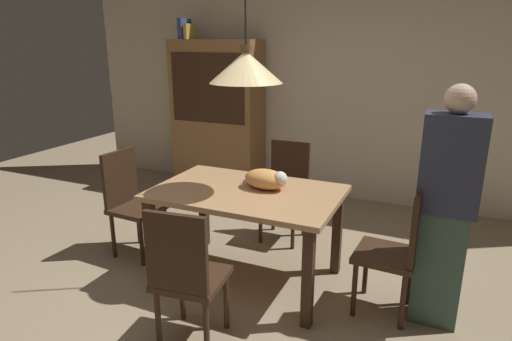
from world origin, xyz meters
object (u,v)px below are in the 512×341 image
(chair_left_side, at_px, (130,199))
(book_blue_wide, at_px, (185,29))
(chair_near_front, at_px, (186,273))
(pendant_lamp, at_px, (246,67))
(hutch_bookcase, at_px, (217,119))
(chair_far_back, at_px, (286,186))
(book_yellow_short, at_px, (189,31))
(chair_right_side, at_px, (399,247))
(cat_sleeping, at_px, (267,179))
(person_standing, at_px, (445,210))
(dining_table, at_px, (247,203))

(chair_left_side, bearing_deg, book_blue_wide, 107.33)
(chair_left_side, bearing_deg, chair_near_front, -37.81)
(chair_near_front, relative_size, pendant_lamp, 0.72)
(hutch_bookcase, relative_size, book_blue_wide, 7.71)
(book_blue_wide, bearing_deg, pendant_lamp, -48.00)
(chair_far_back, height_order, book_yellow_short, book_yellow_short)
(chair_left_side, distance_m, chair_far_back, 1.43)
(chair_right_side, xyz_separation_m, chair_near_front, (-1.12, -0.87, 0.00))
(cat_sleeping, xyz_separation_m, person_standing, (1.26, -0.07, -0.02))
(chair_left_side, xyz_separation_m, chair_near_front, (1.14, -0.88, 0.00))
(chair_near_front, height_order, cat_sleeping, chair_near_front)
(chair_left_side, height_order, book_blue_wide, book_blue_wide)
(chair_far_back, relative_size, book_yellow_short, 4.65)
(chair_right_side, distance_m, cat_sleeping, 1.06)
(chair_left_side, height_order, person_standing, person_standing)
(chair_near_front, xyz_separation_m, book_blue_wide, (-1.73, 2.79, 1.46))
(chair_right_side, distance_m, book_blue_wide, 3.74)
(chair_near_front, xyz_separation_m, pendant_lamp, (-0.01, 0.88, 1.15))
(pendant_lamp, distance_m, person_standing, 1.63)
(dining_table, xyz_separation_m, cat_sleeping, (0.12, 0.10, 0.18))
(chair_right_side, distance_m, hutch_bookcase, 3.12)
(chair_far_back, height_order, book_blue_wide, book_blue_wide)
(chair_left_side, distance_m, hutch_bookcase, 1.95)
(chair_left_side, xyz_separation_m, book_blue_wide, (-0.60, 1.91, 1.46))
(dining_table, height_order, chair_right_side, chair_right_side)
(pendant_lamp, height_order, book_yellow_short, pendant_lamp)
(chair_left_side, height_order, cat_sleeping, chair_left_side)
(dining_table, height_order, pendant_lamp, pendant_lamp)
(chair_left_side, xyz_separation_m, book_yellow_short, (-0.53, 1.91, 1.43))
(pendant_lamp, height_order, book_blue_wide, pendant_lamp)
(hutch_bookcase, bearing_deg, person_standing, -35.06)
(chair_left_side, relative_size, hutch_bookcase, 0.50)
(dining_table, distance_m, chair_right_side, 1.14)
(cat_sleeping, relative_size, book_blue_wide, 1.63)
(cat_sleeping, height_order, book_yellow_short, book_yellow_short)
(chair_right_side, distance_m, person_standing, 0.39)
(chair_left_side, distance_m, person_standing, 2.53)
(pendant_lamp, bearing_deg, hutch_bookcase, 124.23)
(chair_left_side, relative_size, person_standing, 0.58)
(person_standing, bearing_deg, chair_near_front, -146.55)
(book_blue_wide, distance_m, person_standing, 3.82)
(cat_sleeping, height_order, hutch_bookcase, hutch_bookcase)
(hutch_bookcase, height_order, book_yellow_short, book_yellow_short)
(chair_right_side, xyz_separation_m, chair_far_back, (-1.13, 0.88, 0.00))
(chair_right_side, height_order, chair_far_back, same)
(chair_far_back, distance_m, hutch_bookcase, 1.71)
(dining_table, relative_size, chair_near_front, 1.51)
(dining_table, distance_m, chair_far_back, 0.89)
(pendant_lamp, xyz_separation_m, book_yellow_short, (-1.66, 1.92, 0.28))
(person_standing, bearing_deg, hutch_bookcase, 144.94)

